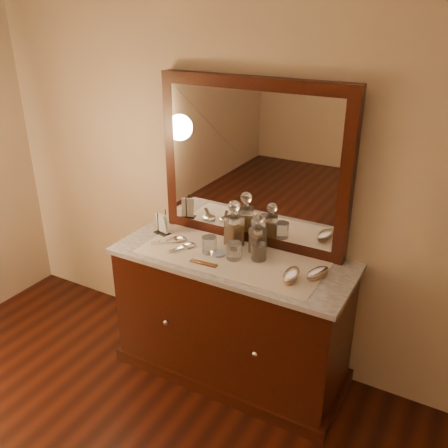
% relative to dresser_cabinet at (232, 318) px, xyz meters
% --- Properties ---
extents(dresser_cabinet, '(1.40, 0.55, 0.82)m').
position_rel_dresser_cabinet_xyz_m(dresser_cabinet, '(0.00, 0.00, 0.00)').
color(dresser_cabinet, black).
rests_on(dresser_cabinet, floor).
extents(dresser_plinth, '(1.46, 0.59, 0.08)m').
position_rel_dresser_cabinet_xyz_m(dresser_plinth, '(0.00, 0.00, -0.37)').
color(dresser_plinth, black).
rests_on(dresser_plinth, floor).
extents(knob_left, '(0.04, 0.04, 0.04)m').
position_rel_dresser_cabinet_xyz_m(knob_left, '(-0.30, -0.28, 0.04)').
color(knob_left, silver).
rests_on(knob_left, dresser_cabinet).
extents(knob_right, '(0.04, 0.04, 0.04)m').
position_rel_dresser_cabinet_xyz_m(knob_right, '(0.30, -0.28, 0.04)').
color(knob_right, silver).
rests_on(knob_right, dresser_cabinet).
extents(marble_top, '(1.44, 0.59, 0.03)m').
position_rel_dresser_cabinet_xyz_m(marble_top, '(0.00, 0.00, 0.42)').
color(marble_top, white).
rests_on(marble_top, dresser_cabinet).
extents(mirror_frame, '(1.20, 0.08, 1.00)m').
position_rel_dresser_cabinet_xyz_m(mirror_frame, '(0.00, 0.25, 0.94)').
color(mirror_frame, black).
rests_on(mirror_frame, marble_top).
extents(mirror_glass, '(1.06, 0.01, 0.86)m').
position_rel_dresser_cabinet_xyz_m(mirror_glass, '(0.00, 0.21, 0.94)').
color(mirror_glass, white).
rests_on(mirror_glass, marble_top).
extents(lace_runner, '(1.10, 0.45, 0.00)m').
position_rel_dresser_cabinet_xyz_m(lace_runner, '(0.00, -0.02, 0.44)').
color(lace_runner, silver).
rests_on(lace_runner, marble_top).
extents(pin_dish, '(0.09, 0.09, 0.01)m').
position_rel_dresser_cabinet_xyz_m(pin_dish, '(-0.08, -0.03, 0.45)').
color(pin_dish, white).
rests_on(pin_dish, lace_runner).
extents(comb, '(0.17, 0.04, 0.01)m').
position_rel_dresser_cabinet_xyz_m(comb, '(-0.10, -0.17, 0.45)').
color(comb, brown).
rests_on(comb, lace_runner).
extents(napkin_rack, '(0.12, 0.09, 0.16)m').
position_rel_dresser_cabinet_xyz_m(napkin_rack, '(-0.54, 0.05, 0.50)').
color(napkin_rack, black).
rests_on(napkin_rack, marble_top).
extents(decanter_left, '(0.12, 0.12, 0.30)m').
position_rel_dresser_cabinet_xyz_m(decanter_left, '(-0.06, 0.13, 0.56)').
color(decanter_left, '#935915').
rests_on(decanter_left, lace_runner).
extents(decanter_right, '(0.10, 0.10, 0.25)m').
position_rel_dresser_cabinet_xyz_m(decanter_right, '(0.11, 0.11, 0.54)').
color(decanter_right, '#935915').
rests_on(decanter_right, lace_runner).
extents(brush_near, '(0.09, 0.18, 0.05)m').
position_rel_dresser_cabinet_xyz_m(brush_near, '(0.40, -0.08, 0.47)').
color(brush_near, '#9C7E5F').
rests_on(brush_near, lace_runner).
extents(brush_far, '(0.12, 0.18, 0.05)m').
position_rel_dresser_cabinet_xyz_m(brush_far, '(0.52, 0.01, 0.47)').
color(brush_far, '#9C7E5F').
rests_on(brush_far, lace_runner).
extents(hand_mirror_outer, '(0.19, 0.21, 0.02)m').
position_rel_dresser_cabinet_xyz_m(hand_mirror_outer, '(-0.41, -0.00, 0.45)').
color(hand_mirror_outer, silver).
rests_on(hand_mirror_outer, lace_runner).
extents(hand_mirror_inner, '(0.12, 0.19, 0.02)m').
position_rel_dresser_cabinet_xyz_m(hand_mirror_inner, '(-0.30, -0.04, 0.45)').
color(hand_mirror_inner, silver).
rests_on(hand_mirror_inner, lace_runner).
extents(tumblers, '(0.39, 0.15, 0.10)m').
position_rel_dresser_cabinet_xyz_m(tumblers, '(0.01, -0.00, 0.49)').
color(tumblers, white).
rests_on(tumblers, lace_runner).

